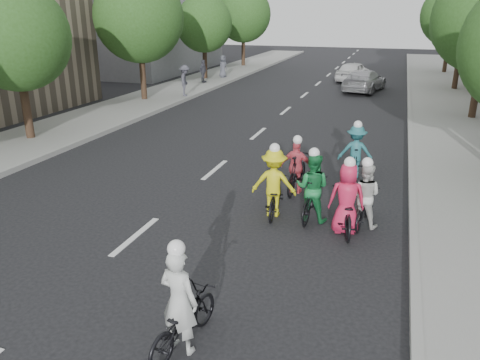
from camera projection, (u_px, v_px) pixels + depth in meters
The scene contains 24 objects.
ground at pixel (135, 236), 10.74m from camera, with size 120.00×120.00×0.00m, color black.
sidewalk_left at pixel (95, 119), 22.01m from camera, with size 4.00×80.00×0.15m, color gray.
curb_left at pixel (132, 121), 21.42m from camera, with size 0.18×80.00×0.18m, color #999993.
sidewalk_right at pixel (466, 149), 17.23m from camera, with size 4.00×80.00×0.15m, color gray.
curb_right at pixel (410, 144), 17.81m from camera, with size 0.18×80.00×0.18m, color #999993.
bldg_sw at pixel (136, 21), 39.08m from camera, with size 10.00×14.00×8.00m, color slate.
tree_l_2 at pixel (15, 37), 17.17m from camera, with size 4.00×4.00×5.97m.
tree_l_3 at pixel (139, 17), 25.00m from camera, with size 4.80×4.80×6.93m.
tree_l_4 at pixel (204, 24), 33.21m from camera, with size 4.00×4.00×5.97m.
tree_l_5 at pixel (243, 14), 41.04m from camera, with size 4.80×4.80×6.93m.
tree_r_2 at pixel (464, 26), 28.67m from camera, with size 4.00×4.00×5.97m.
tree_r_3 at pixel (452, 15), 36.50m from camera, with size 4.80×4.80×6.93m.
cyclist_0 at pixel (312, 193), 11.41m from camera, with size 0.87×1.83×1.85m.
cyclist_1 at pixel (346, 206), 10.78m from camera, with size 0.97×1.89×1.84m.
cyclist_2 at pixel (355, 155), 14.37m from camera, with size 1.11×1.62×1.78m.
cyclist_3 at pixel (274, 189), 11.67m from camera, with size 1.18×1.77×1.88m.
cyclist_4 at pixel (364, 201), 11.12m from camera, with size 0.83×1.64×1.71m.
cyclist_5 at pixel (297, 171), 13.17m from camera, with size 0.91×1.89×1.67m.
cyclist_6 at pixel (182, 313), 7.03m from camera, with size 0.88×1.77×1.85m.
follow_car_lead at pixel (364, 81), 29.57m from camera, with size 1.92×4.73×1.37m, color #ACACB0.
follow_car_trail at pixel (353, 72), 33.70m from camera, with size 1.66×4.13×1.41m, color silver.
spectator_0 at pixel (185, 81), 27.09m from camera, with size 1.14×0.66×1.77m, color #4B4B58.
spectator_1 at pixel (203, 71), 32.18m from camera, with size 0.91×0.38×1.55m, color #4E4E5B.
spectator_2 at pixel (223, 66), 34.69m from camera, with size 0.78×0.51×1.60m, color #51535F.
Camera 1 is at (5.34, -8.38, 4.89)m, focal length 35.00 mm.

